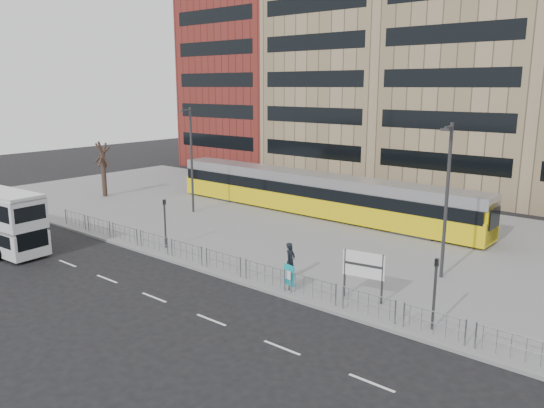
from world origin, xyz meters
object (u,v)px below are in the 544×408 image
Objects in this scene: ad_panel at (289,276)px; lamp_post_west at (191,156)px; pedestrian at (290,260)px; traffic_light_east at (435,285)px; traffic_light_west at (165,217)px; lamp_post_east at (446,195)px; bare_tree at (101,140)px; tram at (315,194)px; station_sign at (364,267)px.

lamp_post_west is (-16.37, 8.39, 3.78)m from ad_panel.
traffic_light_east is at bearing -105.88° from pedestrian.
lamp_post_east is at bearing 11.95° from traffic_light_west.
bare_tree is (-16.93, 6.73, 3.22)m from traffic_light_west.
tram reaches higher than ad_panel.
tram is 3.31× the size of lamp_post_west.
lamp_post_east is (-2.17, 6.21, 2.49)m from traffic_light_east.
lamp_post_east is (21.48, -1.77, -0.08)m from lamp_post_west.
bare_tree reaches higher than traffic_light_west.
lamp_post_east is (15.51, 5.88, 2.49)m from traffic_light_west.
lamp_post_west is 21.55m from lamp_post_east.
lamp_post_east is (5.11, 6.61, 3.69)m from ad_panel.
station_sign is (11.81, -12.82, 0.02)m from tram.
traffic_light_east is at bearing -9.89° from traffic_light_west.
ad_panel is 0.43× the size of traffic_light_west.
traffic_light_west is at bearing -97.98° from tram.
bare_tree reaches higher than tram.
pedestrian is at bearing -139.99° from lamp_post_east.
traffic_light_east is 0.37× the size of lamp_post_west.
bare_tree is at bearing 178.49° from lamp_post_east.
traffic_light_west is at bearing -159.25° from lamp_post_east.
traffic_light_west is at bearing 85.64° from pedestrian.
tram is at bearing 72.52° from traffic_light_west.
traffic_light_east is (17.69, -0.34, 0.00)m from traffic_light_west.
tram is 11.63× the size of station_sign.
lamp_post_west reaches higher than tram.
tram is 13.51m from traffic_light_west.
station_sign is at bearing -46.65° from tram.
tram is 3.38× the size of lamp_post_east.
bare_tree is (-34.62, 7.07, 3.22)m from traffic_light_east.
bare_tree is at bearing 158.67° from station_sign.
traffic_light_west is 0.38× the size of lamp_post_east.
traffic_light_west is at bearing -21.68° from bare_tree.
station_sign is 6.27m from lamp_post_east.
traffic_light_east is at bearing 12.68° from ad_panel.
tram is 10.25m from lamp_post_west.
station_sign is 1.23× the size of pedestrian.
pedestrian reaches higher than ad_panel.
tram is 8.91× the size of traffic_light_west.
traffic_light_west is 0.44× the size of bare_tree.
traffic_light_east is 25.09m from lamp_post_west.
station_sign is 0.34× the size of bare_tree.
lamp_post_east is at bearing 62.73° from station_sign.
lamp_post_east is (13.48, -7.47, 2.83)m from tram.
pedestrian is at bearing -4.45° from traffic_light_west.
bare_tree reaches higher than station_sign.
traffic_light_west is 16.77m from lamp_post_east.
pedestrian is 0.23× the size of lamp_post_west.
tram is at bearing 151.00° from lamp_post_east.
bare_tree reaches higher than pedestrian.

